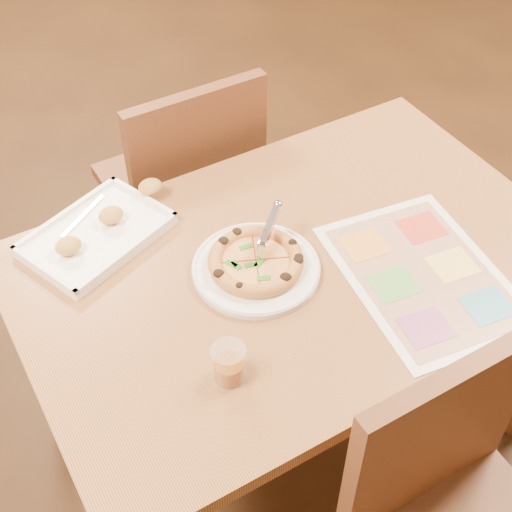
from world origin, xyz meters
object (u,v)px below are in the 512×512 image
dining_table (295,286)px  menu (423,275)px  chair_near (455,501)px  glass_tumbler (229,365)px  plate (256,269)px  pizza_cutter (268,230)px  appetizer_tray (100,232)px  chair_far (188,173)px  pizza (256,261)px

dining_table → menu: (0.23, -0.19, 0.09)m
chair_near → glass_tumbler: size_ratio=5.27×
plate → pizza_cutter: 0.09m
plate → appetizer_tray: bearing=132.7°
chair_near → pizza_cutter: (-0.05, 0.66, 0.23)m
dining_table → glass_tumbler: glass_tumbler is taller
glass_tumbler → appetizer_tray: bearing=98.0°
appetizer_tray → dining_table: bearing=-40.5°
chair_near → plate: bearing=99.0°
chair_near → glass_tumbler: (-0.30, 0.40, 0.19)m
chair_far → appetizer_tray: (-0.37, -0.29, 0.17)m
pizza → glass_tumbler: 0.31m
pizza → menu: size_ratio=0.47×
chair_near → pizza_cutter: bearing=94.1°
plate → menu: bearing=-32.5°
pizza_cutter → chair_near: bearing=-124.0°
chair_far → chair_near: bearing=90.0°
appetizer_tray → menu: size_ratio=0.85×
dining_table → chair_near: 0.61m
chair_far → pizza: bearing=80.5°
chair_far → menu: (0.23, -0.79, 0.16)m
dining_table → menu: menu is taller
pizza → glass_tumbler: glass_tumbler is taller
dining_table → menu: size_ratio=2.72×
chair_near → plate: size_ratio=1.58×
dining_table → glass_tumbler: bearing=-145.2°
chair_far → pizza_cutter: size_ratio=4.11×
chair_near → pizza: 0.66m
chair_near → chair_far: size_ratio=1.00×
chair_far → plate: bearing=80.3°
dining_table → chair_near: chair_near is taller
dining_table → menu: bearing=-39.2°
menu → plate: bearing=147.5°
plate → pizza_cutter: size_ratio=2.61×
menu → pizza: bearing=146.7°
plate → dining_table: bearing=-12.8°
glass_tumbler → plate: bearing=49.2°
dining_table → pizza: bearing=164.2°
plate → glass_tumbler: 0.30m
chair_near → chair_far: (-0.00, 1.20, 0.00)m
pizza_cutter → glass_tumbler: size_ratio=1.28×
chair_far → glass_tumbler: bearing=69.9°
chair_far → pizza_cutter: (-0.05, -0.55, 0.23)m
plate → chair_far: bearing=80.3°
menu → chair_near: bearing=-118.8°
chair_far → glass_tumbler: 0.88m
pizza → menu: bearing=-33.3°
dining_table → pizza_cutter: (-0.05, 0.06, 0.16)m
chair_near → menu: chair_near is taller
plate → pizza_cutter: (0.05, 0.03, 0.07)m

